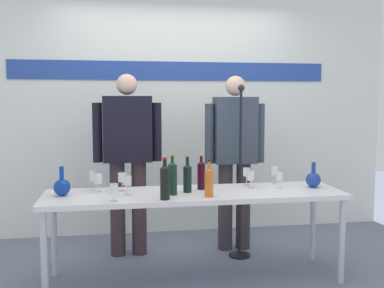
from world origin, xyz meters
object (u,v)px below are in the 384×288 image
Objects in this scene: presenter_right at (235,152)px; wine_glass_left_0 at (98,179)px; display_table at (195,199)px; wine_bottle_0 at (201,174)px; wine_glass_right_0 at (250,176)px; wine_glass_left_3 at (122,178)px; wine_bottle_2 at (172,177)px; presenter_left at (128,152)px; wine_glass_right_1 at (275,171)px; decanter_blue_left at (62,187)px; decanter_blue_right at (313,179)px; wine_glass_right_3 at (247,173)px; wine_bottle_4 at (187,177)px; microphone_stand at (240,199)px; wine_glass_left_4 at (93,177)px; wine_glass_left_1 at (114,189)px; wine_bottle_1 at (209,181)px; wine_bottle_3 at (165,181)px; wine_glass_left_2 at (127,181)px; wine_glass_right_2 at (280,177)px.

presenter_right is 1.42m from wine_glass_left_0.
display_table is 0.22m from wine_bottle_0.
wine_glass_left_0 is at bearing 178.50° from wine_glass_right_0.
wine_glass_right_0 is (1.07, -0.05, -0.01)m from wine_glass_left_3.
wine_bottle_2 is 2.13× the size of wine_glass_left_3.
presenter_left is 1.36m from wine_glass_right_1.
decanter_blue_left is 1.51× the size of wine_glass_left_3.
decanter_blue_right reaches higher than wine_glass_right_3.
wine_bottle_4 is 0.19× the size of microphone_stand.
presenter_right is 1.42m from wine_glass_left_4.
presenter_left reaches higher than wine_glass_right_0.
wine_glass_left_1 reaches higher than display_table.
wine_bottle_1 reaches higher than decanter_blue_right.
wine_glass_left_2 is at bearing 142.23° from wine_bottle_3.
presenter_right is 5.57× the size of wine_bottle_4.
wine_glass_right_1 is at bearing 18.47° from wine_glass_left_1.
wine_bottle_2 is at bearing -175.05° from decanter_blue_right.
wine_glass_right_1 is 0.45m from microphone_stand.
wine_bottle_3 is 2.03× the size of wine_glass_right_1.
wine_glass_left_2 is (-1.57, -0.06, 0.04)m from decanter_blue_right.
decanter_blue_left is 0.30m from wine_glass_left_4.
display_table is 16.23× the size of wine_glass_right_0.
decanter_blue_left is at bearing -177.93° from wine_glass_right_0.
wine_bottle_0 is (1.11, 0.07, 0.06)m from decanter_blue_left.
wine_glass_left_1 is 1.18m from wine_glass_right_0.
wine_glass_left_3 is at bearing 102.92° from wine_glass_left_2.
decanter_blue_right is 0.73× the size of wine_bottle_0.
presenter_left is 0.85m from wine_bottle_2.
display_table is 7.43× the size of wine_bottle_2.
presenter_left is at bearing 88.07° from wine_glass_left_2.
wine_glass_left_4 is at bearing 113.78° from wine_glass_left_0.
wine_bottle_3 is at bearing -39.60° from wine_glass_left_4.
wine_glass_right_0 reaches higher than display_table.
wine_bottle_2 reaches higher than decanter_blue_right.
wine_glass_left_1 is 0.86× the size of wine_glass_left_3.
wine_bottle_1 reaches higher than wine_glass_left_4.
wine_bottle_0 is 2.20× the size of wine_glass_right_2.
wine_glass_right_2 is at bearing -179.66° from decanter_blue_right.
decanter_blue_left is at bearing 172.91° from wine_bottle_2.
presenter_left is at bearing 148.66° from wine_glass_right_0.
wine_glass_left_0 is 0.99× the size of wine_glass_left_4.
wine_bottle_2 is 0.74m from wine_glass_right_3.
microphone_stand is at bearing 39.67° from wine_bottle_0.
wine_bottle_3 is at bearing -50.45° from wine_glass_left_3.
wine_bottle_2 is at bearing -18.58° from wine_glass_left_0.
wine_glass_left_0 reaches higher than display_table.
decanter_blue_right is at bearing 9.16° from wine_glass_left_1.
wine_glass_right_2 is (-0.30, -0.00, 0.03)m from decanter_blue_right.
wine_bottle_0 is (-0.96, 0.07, 0.06)m from decanter_blue_right.
wine_bottle_2 is 2.06× the size of wine_glass_right_1.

